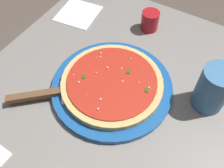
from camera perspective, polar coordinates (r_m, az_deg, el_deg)
restaurant_table at (r=0.77m, az=1.54°, el=-11.28°), size 0.85×0.78×0.75m
serving_plate at (r=0.65m, az=-0.00°, el=-0.64°), size 0.31×0.31×0.02m
pizza at (r=0.64m, az=-0.00°, el=0.27°), size 0.26×0.26×0.02m
pizza_server at (r=0.64m, az=-13.71°, el=-2.08°), size 0.18×0.19×0.01m
cup_tall_drink at (r=0.63m, az=21.77°, el=-1.01°), size 0.08×0.08×0.12m
cup_small_sauce at (r=0.80m, az=8.51°, el=13.89°), size 0.05×0.05×0.06m
napkin_folded_right at (r=0.87m, az=-7.62°, el=15.46°), size 0.14×0.14×0.00m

